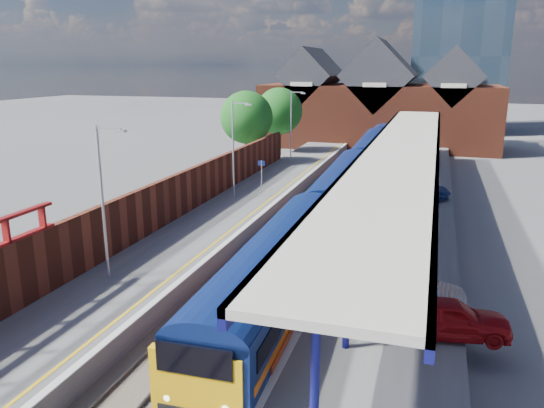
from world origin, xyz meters
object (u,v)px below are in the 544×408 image
at_px(parked_car_blue, 419,189).
at_px(parked_car_red, 450,318).
at_px(lamp_post_d, 292,122).
at_px(parked_car_dark, 404,290).
at_px(platform_sign, 262,171).
at_px(parked_car_silver, 409,292).
at_px(lamp_post_c, 235,144).
at_px(train, 360,166).
at_px(lamp_post_b, 105,194).

bearing_deg(parked_car_blue, parked_car_red, -154.31).
height_order(lamp_post_d, parked_car_dark, lamp_post_d).
bearing_deg(parked_car_red, parked_car_dark, 28.21).
bearing_deg(platform_sign, lamp_post_d, 95.56).
height_order(parked_car_silver, parked_car_blue, parked_car_silver).
xyz_separation_m(parked_car_silver, parked_car_blue, (-0.34, 19.41, -0.09)).
relative_size(platform_sign, parked_car_silver, 0.56).
height_order(lamp_post_c, parked_car_red, lamp_post_c).
height_order(train, lamp_post_d, lamp_post_d).
relative_size(lamp_post_c, platform_sign, 2.80).
xyz_separation_m(parked_car_red, parked_car_dark, (-1.74, 2.23, -0.09)).
bearing_deg(lamp_post_d, parked_car_silver, -67.02).
height_order(parked_car_dark, parked_car_blue, parked_car_blue).
relative_size(parked_car_dark, parked_car_blue, 0.95).
height_order(lamp_post_b, platform_sign, lamp_post_b).
distance_m(train, platform_sign, 9.68).
bearing_deg(parked_car_blue, parked_car_silver, -158.31).
height_order(train, parked_car_blue, train).
distance_m(train, lamp_post_d, 10.81).
distance_m(platform_sign, parked_car_red, 23.37).
xyz_separation_m(train, platform_sign, (-6.49, -7.15, 0.57)).
xyz_separation_m(train, parked_car_dark, (5.19, -24.03, -0.49)).
xyz_separation_m(lamp_post_c, lamp_post_d, (0.00, 16.00, 0.00)).
distance_m(parked_car_silver, parked_car_dark, 0.45).
distance_m(lamp_post_d, platform_sign, 14.25).
height_order(platform_sign, parked_car_silver, platform_sign).
distance_m(lamp_post_d, parked_car_dark, 33.69).
height_order(parked_car_red, parked_car_dark, parked_car_red).
height_order(lamp_post_d, parked_car_red, lamp_post_d).
distance_m(lamp_post_b, parked_car_dark, 13.51).
bearing_deg(lamp_post_d, parked_car_dark, -67.10).
bearing_deg(platform_sign, parked_car_dark, -55.32).
height_order(lamp_post_d, parked_car_blue, lamp_post_d).
bearing_deg(lamp_post_d, lamp_post_b, -90.00).
distance_m(lamp_post_d, parked_car_red, 36.41).
height_order(platform_sign, parked_car_dark, platform_sign).
bearing_deg(lamp_post_c, parked_car_dark, -48.77).
distance_m(train, lamp_post_c, 12.40).
distance_m(platform_sign, parked_car_blue, 11.80).
height_order(train, lamp_post_c, lamp_post_c).
bearing_deg(parked_car_blue, platform_sign, 121.22).
xyz_separation_m(parked_car_red, parked_car_silver, (-1.52, 1.85, 0.01)).
bearing_deg(lamp_post_b, parked_car_blue, 57.35).
bearing_deg(lamp_post_c, parked_car_blue, 17.82).
xyz_separation_m(lamp_post_c, platform_sign, (1.36, 2.00, -2.30)).
bearing_deg(parked_car_silver, lamp_post_b, 91.94).
height_order(platform_sign, parked_car_blue, platform_sign).
xyz_separation_m(lamp_post_c, parked_car_dark, (13.04, -14.88, -3.36)).
bearing_deg(train, parked_car_red, -75.23).
bearing_deg(lamp_post_b, parked_car_red, -4.31).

